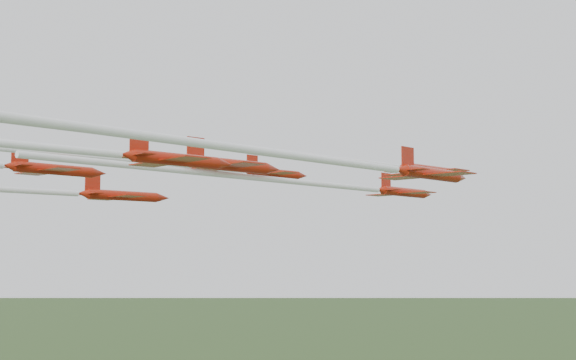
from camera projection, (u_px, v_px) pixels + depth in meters
The scene contains 5 objects.
jet_lead at pixel (330, 185), 89.10m from camera, with size 18.31×55.74×2.66m.
jet_row2_left at pixel (153, 162), 84.63m from camera, with size 23.65×58.58×2.39m.
jet_row2_right at pixel (345, 161), 71.91m from camera, with size 19.21×51.69×2.60m.
jet_row3_mid at pixel (122, 155), 69.45m from camera, with size 20.50×51.27×2.90m.
jet_row3_right at pixel (310, 158), 54.43m from camera, with size 17.65×55.18×2.36m.
Camera 1 is at (38.44, -73.10, 51.45)m, focal length 50.00 mm.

